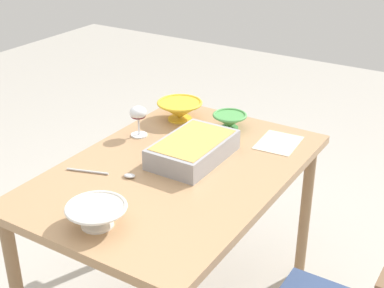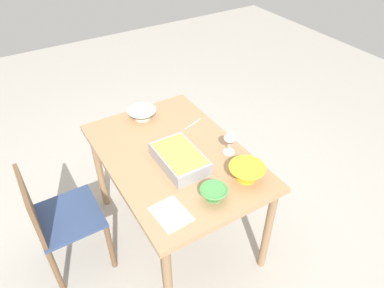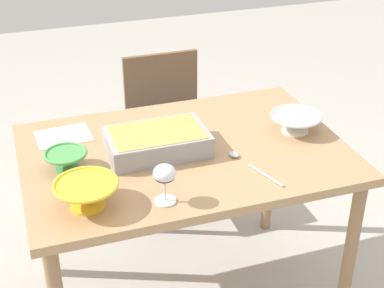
{
  "view_description": "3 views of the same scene",
  "coord_description": "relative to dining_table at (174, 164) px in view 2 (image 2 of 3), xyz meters",
  "views": [
    {
      "loc": [
        1.56,
        1.05,
        1.78
      ],
      "look_at": [
        -0.13,
        -0.01,
        0.8
      ],
      "focal_mm": 51.06,
      "sensor_mm": 36.0,
      "label": 1
    },
    {
      "loc": [
        -1.51,
        0.79,
        2.18
      ],
      "look_at": [
        -0.02,
        -0.12,
        0.8
      ],
      "focal_mm": 33.15,
      "sensor_mm": 36.0,
      "label": 2
    },
    {
      "loc": [
        -0.57,
        -1.8,
        1.85
      ],
      "look_at": [
        0.0,
        -0.09,
        0.83
      ],
      "focal_mm": 53.97,
      "sensor_mm": 36.0,
      "label": 3
    }
  ],
  "objects": [
    {
      "name": "ground_plane",
      "position": [
        0.0,
        0.0,
        -0.67
      ],
      "size": [
        8.0,
        8.0,
        0.0
      ],
      "primitive_type": "plane",
      "color": "#B2ADA3"
    },
    {
      "name": "small_bowl",
      "position": [
        0.46,
        -0.0,
        0.13
      ],
      "size": [
        0.2,
        0.2,
        0.07
      ],
      "color": "white",
      "rests_on": "dining_table"
    },
    {
      "name": "chair",
      "position": [
        0.15,
        0.76,
        -0.22
      ],
      "size": [
        0.41,
        0.39,
        0.81
      ],
      "color": "#334772",
      "rests_on": "ground_plane"
    },
    {
      "name": "napkin",
      "position": [
        -0.42,
        0.25,
        0.09
      ],
      "size": [
        0.22,
        0.18,
        0.0
      ],
      "primitive_type": "cube",
      "rotation": [
        0.0,
        0.0,
        0.07
      ],
      "color": "beige",
      "rests_on": "dining_table"
    },
    {
      "name": "dining_table",
      "position": [
        0.0,
        0.0,
        0.0
      ],
      "size": [
        1.21,
        0.83,
        0.76
      ],
      "color": "tan",
      "rests_on": "ground_plane"
    },
    {
      "name": "casserole_dish",
      "position": [
        -0.1,
        0.02,
        0.13
      ],
      "size": [
        0.37,
        0.23,
        0.09
      ],
      "color": "#99999E",
      "rests_on": "dining_table"
    },
    {
      "name": "wine_glass",
      "position": [
        -0.16,
        -0.3,
        0.18
      ],
      "size": [
        0.08,
        0.08,
        0.14
      ],
      "color": "white",
      "rests_on": "dining_table"
    },
    {
      "name": "mixing_bowl",
      "position": [
        -0.41,
        -0.25,
        0.13
      ],
      "size": [
        0.21,
        0.21,
        0.09
      ],
      "color": "yellow",
      "rests_on": "dining_table"
    },
    {
      "name": "serving_spoon",
      "position": [
        0.18,
        -0.17,
        0.09
      ],
      "size": [
        0.11,
        0.27,
        0.01
      ],
      "color": "silver",
      "rests_on": "dining_table"
    },
    {
      "name": "serving_bowl",
      "position": [
        -0.44,
        -0.0,
        0.12
      ],
      "size": [
        0.15,
        0.15,
        0.07
      ],
      "color": "#4C994C",
      "rests_on": "dining_table"
    }
  ]
}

